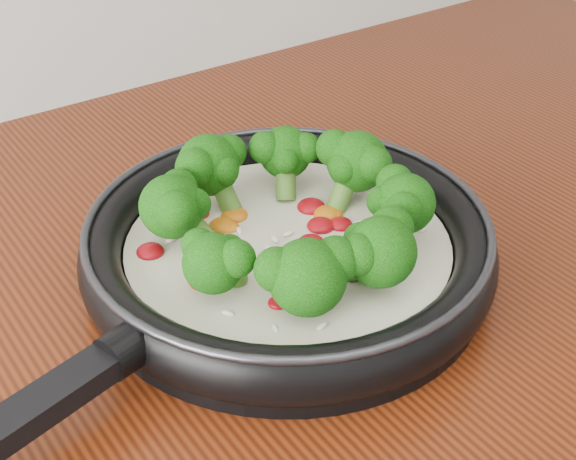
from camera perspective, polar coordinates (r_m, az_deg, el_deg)
skillet at (r=0.71m, az=-0.12°, el=-0.90°), size 0.59×0.44×0.10m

